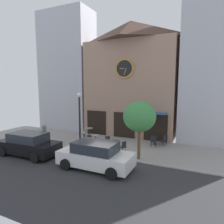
{
  "coord_description": "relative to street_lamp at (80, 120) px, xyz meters",
  "views": [
    {
      "loc": [
        5.85,
        -11.37,
        4.7
      ],
      "look_at": [
        -0.62,
        2.66,
        2.66
      ],
      "focal_mm": 31.94,
      "sensor_mm": 36.0,
      "label": 1
    }
  ],
  "objects": [
    {
      "name": "street_tree",
      "position": [
        4.84,
        -0.51,
        0.64
      ],
      "size": [
        2.08,
        1.88,
        3.78
      ],
      "color": "brown",
      "rests_on": "ground_plane"
    },
    {
      "name": "cafe_chair_left_end",
      "position": [
        0.68,
        0.35,
        -1.6
      ],
      "size": [
        0.48,
        0.48,
        0.9
      ],
      "color": "black",
      "rests_on": "ground_plane"
    },
    {
      "name": "cafe_chair_near_tree",
      "position": [
        0.06,
        0.64,
        -1.6
      ],
      "size": [
        0.56,
        0.56,
        0.9
      ],
      "color": "black",
      "rests_on": "ground_plane"
    },
    {
      "name": "cafe_chair_near_lamp",
      "position": [
        5.12,
        2.34,
        -1.6
      ],
      "size": [
        0.44,
        0.44,
        0.9
      ],
      "color": "black",
      "rests_on": "ground_plane"
    },
    {
      "name": "cafe_table_rightmost",
      "position": [
        2.76,
        0.3,
        -1.58
      ],
      "size": [
        0.8,
        0.8,
        0.74
      ],
      "color": "black",
      "rests_on": "ground_plane"
    },
    {
      "name": "parked_car_white",
      "position": [
        3.03,
        -2.96,
        -1.37
      ],
      "size": [
        4.3,
        2.02,
        1.55
      ],
      "color": "white",
      "rests_on": "ground_plane"
    },
    {
      "name": "street_lamp",
      "position": [
        0.0,
        0.0,
        0.0
      ],
      "size": [
        0.36,
        0.36,
        4.2
      ],
      "color": "black",
      "rests_on": "ground_plane"
    },
    {
      "name": "cafe_table_leftmost",
      "position": [
        -1.2,
        3.25,
        -1.57
      ],
      "size": [
        0.79,
        0.79,
        0.76
      ],
      "color": "black",
      "rests_on": "ground_plane"
    },
    {
      "name": "clock_building",
      "position": [
        1.99,
        5.62,
        3.34
      ],
      "size": [
        8.61,
        4.22,
        10.63
      ],
      "color": "#9E7A66",
      "rests_on": "ground_plane"
    },
    {
      "name": "parked_car_black",
      "position": [
        -2.2,
        -2.94,
        -1.37
      ],
      "size": [
        4.33,
        2.09,
        1.55
      ],
      "color": "black",
      "rests_on": "ground_plane"
    },
    {
      "name": "cafe_table_center_right",
      "position": [
        5.06,
        3.17,
        -1.6
      ],
      "size": [
        0.69,
        0.69,
        0.76
      ],
      "color": "black",
      "rests_on": "ground_plane"
    },
    {
      "name": "pedestrian_grey",
      "position": [
        -3.19,
        -0.38,
        -1.27
      ],
      "size": [
        0.36,
        0.36,
        1.67
      ],
      "color": "#2D2D38",
      "rests_on": "ground_plane"
    },
    {
      "name": "neighbor_building_left",
      "position": [
        -5.37,
        5.77,
        4.13
      ],
      "size": [
        5.72,
        3.11,
        12.53
      ],
      "color": "#B2B2BC",
      "rests_on": "ground_plane"
    },
    {
      "name": "cafe_chair_by_entrance",
      "position": [
        3.55,
        -0.01,
        -1.6
      ],
      "size": [
        0.54,
        0.54,
        0.9
      ],
      "color": "black",
      "rests_on": "ground_plane"
    },
    {
      "name": "cafe_chair_mid_row",
      "position": [
        2.59,
        -0.53,
        -1.6
      ],
      "size": [
        0.5,
        0.5,
        0.9
      ],
      "color": "black",
      "rests_on": "ground_plane"
    },
    {
      "name": "ground_plane",
      "position": [
        2.61,
        -1.91,
        -2.16
      ],
      "size": [
        26.49,
        12.26,
        0.13
      ],
      "color": "gray"
    },
    {
      "name": "cafe_chair_outer",
      "position": [
        5.77,
        2.82,
        -1.6
      ],
      "size": [
        0.49,
        0.49,
        0.9
      ],
      "color": "black",
      "rests_on": "ground_plane"
    },
    {
      "name": "cafe_chair_under_awning",
      "position": [
        2.02,
        0.73,
        -1.6
      ],
      "size": [
        0.57,
        0.57,
        0.9
      ],
      "color": "black",
      "rests_on": "ground_plane"
    },
    {
      "name": "cafe_chair_curbside",
      "position": [
        5.84,
        3.54,
        -1.6
      ],
      "size": [
        0.48,
        0.48,
        0.9
      ],
      "color": "black",
      "rests_on": "ground_plane"
    },
    {
      "name": "cafe_table_center_left",
      "position": [
        0.71,
        1.16,
        -1.63
      ],
      "size": [
        0.62,
        0.62,
        0.77
      ],
      "color": "black",
      "rests_on": "ground_plane"
    }
  ]
}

